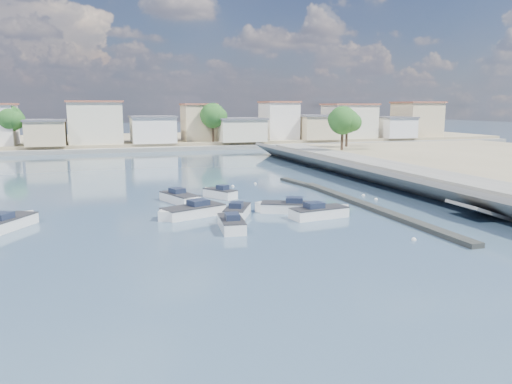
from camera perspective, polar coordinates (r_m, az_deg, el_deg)
ground at (r=69.48m, az=-5.01°, el=2.55°), size 400.00×400.00×0.00m
seawall_walkway at (r=53.12m, az=21.93°, el=0.59°), size 5.00×90.00×1.80m
breakwater at (r=46.46m, az=11.05°, el=-1.02°), size 2.00×31.02×0.35m
far_shore_land at (r=120.45m, az=-10.60°, el=5.83°), size 160.00×40.00×1.40m
far_shore_quay at (r=99.74m, az=-9.02°, el=4.91°), size 160.00×2.50×0.80m
far_town at (r=107.39m, az=-3.88°, el=7.77°), size 113.01×12.80×8.35m
shore_trees at (r=98.23m, az=-3.99°, el=8.33°), size 74.56×38.32×7.92m
motorboat_a at (r=36.06m, az=-2.87°, el=-3.65°), size 2.06×4.55×1.48m
motorboat_b at (r=40.14m, az=-2.11°, el=-2.25°), size 3.18×4.34×1.48m
motorboat_c at (r=41.70m, az=3.43°, el=-1.80°), size 5.06×3.48×1.48m
motorboat_d at (r=40.30m, az=-7.54°, el=-2.28°), size 5.66×3.79×1.48m
motorboat_e at (r=40.43m, az=-26.34°, el=-3.19°), size 3.97×4.94×1.48m
motorboat_f at (r=48.37m, az=-4.28°, el=-0.19°), size 2.95×3.66×1.48m
motorboat_g at (r=46.09m, az=-8.55°, el=-0.77°), size 3.28×5.17×1.48m
motorboat_h at (r=40.04m, az=7.50°, el=-2.36°), size 5.24×2.46×1.48m
mooring_buoys at (r=46.41m, az=8.86°, el=-1.12°), size 11.14×26.21×0.33m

